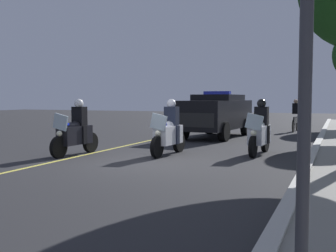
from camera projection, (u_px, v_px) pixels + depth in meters
ground_plane at (148, 162)px, 11.19m from camera, size 80.00×80.00×0.00m
curb_strip at (306, 170)px, 9.61m from camera, size 48.00×0.24×0.15m
lane_stripe_center at (74, 157)px, 12.11m from camera, size 48.00×0.12×0.01m
police_motorcycle_lead_left at (76, 132)px, 12.55m from camera, size 2.14×0.61×1.72m
police_motorcycle_lead_right at (169, 132)px, 12.61m from camera, size 2.14×0.61×1.72m
police_motorcycle_trailing at (260, 132)px, 12.69m from camera, size 2.14×0.61×1.72m
police_suv at (216, 113)px, 18.31m from camera, size 5.02×2.35×2.05m
cyclist_background at (295, 115)px, 21.45m from camera, size 1.76×0.34×1.69m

